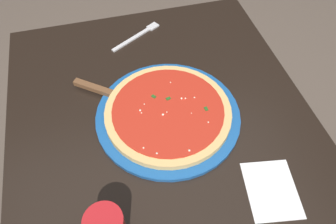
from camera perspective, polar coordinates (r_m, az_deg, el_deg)
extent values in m
cube|color=black|center=(1.46, 7.65, 3.91)|extent=(0.06, 0.06, 0.73)
cube|color=black|center=(1.41, -17.47, -1.15)|extent=(0.06, 0.06, 0.73)
cube|color=black|center=(0.86, -0.85, -2.34)|extent=(0.94, 0.78, 0.03)
cylinder|color=#195199|center=(0.85, 0.00, -0.60)|extent=(0.37, 0.37, 0.01)
cylinder|color=#DBB26B|center=(0.84, 0.00, -0.05)|extent=(0.32, 0.32, 0.02)
cylinder|color=red|center=(0.83, 0.00, 0.38)|extent=(0.28, 0.28, 0.00)
sphere|color=#EFEACC|center=(0.82, -0.21, -0.01)|extent=(0.00, 0.00, 0.00)
sphere|color=#EFEACC|center=(0.83, -4.81, 0.29)|extent=(0.01, 0.01, 0.01)
sphere|color=#EFEACC|center=(0.77, -4.24, -6.16)|extent=(0.00, 0.00, 0.00)
sphere|color=#EFEACC|center=(0.85, 2.34, 2.36)|extent=(0.01, 0.01, 0.01)
sphere|color=#EFEACC|center=(0.82, 4.06, -0.20)|extent=(0.00, 0.00, 0.00)
sphere|color=#EFEACC|center=(0.84, -4.09, 1.37)|extent=(0.00, 0.00, 0.00)
sphere|color=#EFEACC|center=(0.89, 0.45, 5.12)|extent=(0.00, 0.00, 0.00)
sphere|color=#EFEACC|center=(0.76, -1.93, -7.12)|extent=(0.00, 0.00, 0.00)
sphere|color=#EFEACC|center=(0.86, 4.58, 2.50)|extent=(0.00, 0.00, 0.00)
sphere|color=#EFEACC|center=(0.82, -0.84, -0.49)|extent=(0.01, 0.01, 0.01)
sphere|color=#EFEACC|center=(0.82, -4.58, -0.15)|extent=(0.00, 0.00, 0.00)
sphere|color=#EFEACC|center=(0.85, 3.03, 2.35)|extent=(0.00, 0.00, 0.00)
sphere|color=#EFEACC|center=(0.81, 6.95, -1.76)|extent=(0.00, 0.00, 0.00)
sphere|color=#EFEACC|center=(0.76, 3.69, -6.62)|extent=(0.01, 0.01, 0.01)
cube|color=#23561E|center=(0.84, 6.57, 0.56)|extent=(0.01, 0.01, 0.00)
cube|color=#23561E|center=(0.86, -2.49, 2.69)|extent=(0.01, 0.01, 0.00)
cube|color=#23561E|center=(0.85, 0.04, 2.34)|extent=(0.01, 0.01, 0.00)
cube|color=silver|center=(0.87, -6.15, 1.74)|extent=(0.11, 0.11, 0.00)
cube|color=brown|center=(0.91, -12.34, 3.99)|extent=(0.09, 0.11, 0.01)
cube|color=white|center=(0.78, 17.37, -12.66)|extent=(0.16, 0.13, 0.00)
cube|color=silver|center=(1.07, -6.33, 12.30)|extent=(0.09, 0.14, 0.00)
cube|color=silver|center=(1.12, -2.63, 14.51)|extent=(0.04, 0.04, 0.00)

